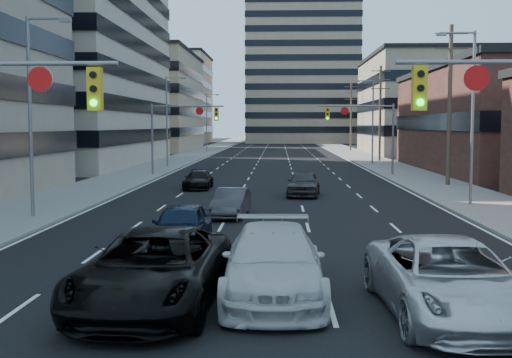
{
  "coord_description": "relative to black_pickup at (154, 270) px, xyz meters",
  "views": [
    {
      "loc": [
        0.59,
        -8.3,
        4.24
      ],
      "look_at": [
        -0.27,
        15.86,
        2.2
      ],
      "focal_mm": 45.0,
      "sensor_mm": 36.0,
      "label": 1
    }
  ],
  "objects": [
    {
      "name": "road_surface",
      "position": [
        2.31,
        123.77,
        -0.89
      ],
      "size": [
        18.0,
        300.0,
        0.02
      ],
      "primitive_type": "cube",
      "color": "black",
      "rests_on": "ground"
    },
    {
      "name": "sidewalk_left",
      "position": [
        -9.19,
        123.77,
        -0.82
      ],
      "size": [
        5.0,
        300.0,
        0.15
      ],
      "primitive_type": "cube",
      "color": "slate",
      "rests_on": "ground"
    },
    {
      "name": "sidewalk_right",
      "position": [
        13.81,
        123.77,
        -0.82
      ],
      "size": [
        5.0,
        300.0,
        0.15
      ],
      "primitive_type": "cube",
      "color": "slate",
      "rests_on": "ground"
    },
    {
      "name": "office_left_mid",
      "position": [
        -24.69,
        53.77,
        13.1
      ],
      "size": [
        26.0,
        34.0,
        28.0
      ],
      "primitive_type": "cube",
      "color": "#ADA089",
      "rests_on": "ground"
    },
    {
      "name": "office_left_far",
      "position": [
        -21.69,
        93.77,
        7.1
      ],
      "size": [
        20.0,
        30.0,
        16.0
      ],
      "primitive_type": "cube",
      "color": "gray",
      "rests_on": "ground"
    },
    {
      "name": "office_right_far",
      "position": [
        27.31,
        81.77,
        6.1
      ],
      "size": [
        22.0,
        28.0,
        14.0
      ],
      "primitive_type": "cube",
      "color": "gray",
      "rests_on": "ground"
    },
    {
      "name": "apartment_tower",
      "position": [
        8.31,
        143.77,
        28.1
      ],
      "size": [
        26.0,
        26.0,
        58.0
      ],
      "primitive_type": "cube",
      "color": "gray",
      "rests_on": "ground"
    },
    {
      "name": "bg_block_left",
      "position": [
        -25.69,
        133.77,
        9.1
      ],
      "size": [
        24.0,
        24.0,
        20.0
      ],
      "primitive_type": "cube",
      "color": "#ADA089",
      "rests_on": "ground"
    },
    {
      "name": "bg_block_right",
      "position": [
        34.31,
        123.77,
        5.1
      ],
      "size": [
        22.0,
        22.0,
        12.0
      ],
      "primitive_type": "cube",
      "color": "gray",
      "rests_on": "ground"
    },
    {
      "name": "signal_far_left",
      "position": [
        -5.38,
        38.76,
        3.41
      ],
      "size": [
        6.09,
        0.33,
        6.0
      ],
      "color": "slate",
      "rests_on": "ground"
    },
    {
      "name": "signal_far_right",
      "position": [
        9.99,
        38.76,
        3.41
      ],
      "size": [
        6.09,
        0.33,
        6.0
      ],
      "color": "slate",
      "rests_on": "ground"
    },
    {
      "name": "utility_pole_block",
      "position": [
        14.51,
        29.77,
        4.88
      ],
      "size": [
        2.2,
        0.28,
        11.0
      ],
      "color": "#4C3D2D",
      "rests_on": "ground"
    },
    {
      "name": "utility_pole_midblock",
      "position": [
        14.51,
        59.77,
        4.88
      ],
      "size": [
        2.2,
        0.28,
        11.0
      ],
      "color": "#4C3D2D",
      "rests_on": "ground"
    },
    {
      "name": "utility_pole_distant",
      "position": [
        14.51,
        89.77,
        4.88
      ],
      "size": [
        2.2,
        0.28,
        11.0
      ],
      "color": "#4C3D2D",
      "rests_on": "ground"
    },
    {
      "name": "streetlight_left_near",
      "position": [
        -8.03,
        13.77,
        4.16
      ],
      "size": [
        2.03,
        0.22,
        9.0
      ],
      "color": "slate",
      "rests_on": "ground"
    },
    {
      "name": "streetlight_left_mid",
      "position": [
        -8.03,
        48.77,
        4.16
      ],
      "size": [
        2.03,
        0.22,
        9.0
      ],
      "color": "slate",
      "rests_on": "ground"
    },
    {
      "name": "streetlight_left_far",
      "position": [
        -8.03,
        83.77,
        4.16
      ],
      "size": [
        2.03,
        0.22,
        9.0
      ],
      "color": "slate",
      "rests_on": "ground"
    },
    {
      "name": "streetlight_right_near",
      "position": [
        12.65,
        18.77,
        4.16
      ],
      "size": [
        2.03,
        0.22,
        9.0
      ],
      "color": "slate",
      "rests_on": "ground"
    },
    {
      "name": "streetlight_right_far",
      "position": [
        12.65,
        53.77,
        4.16
      ],
      "size": [
        2.03,
        0.22,
        9.0
      ],
      "color": "slate",
      "rests_on": "ground"
    },
    {
      "name": "black_pickup",
      "position": [
        0.0,
        0.0,
        0.0
      ],
      "size": [
        3.33,
        6.6,
        1.79
      ],
      "primitive_type": "imported",
      "rotation": [
        0.0,
        0.0,
        -0.06
      ],
      "color": "black",
      "rests_on": "ground"
    },
    {
      "name": "white_van",
      "position": [
        2.77,
        0.94,
        -0.03
      ],
      "size": [
        2.52,
        6.01,
        1.73
      ],
      "primitive_type": "imported",
      "rotation": [
        0.0,
        0.0,
        0.02
      ],
      "color": "beige",
      "rests_on": "ground"
    },
    {
      "name": "silver_suv",
      "position": [
        6.65,
        -0.54,
        -0.04
      ],
      "size": [
        3.12,
        6.29,
        1.72
      ],
      "primitive_type": "imported",
      "rotation": [
        0.0,
        0.0,
        0.04
      ],
      "color": "silver",
      "rests_on": "ground"
    },
    {
      "name": "sedan_blue",
      "position": [
        -0.48,
        7.31,
        -0.13
      ],
      "size": [
        1.9,
        4.52,
        1.53
      ],
      "primitive_type": "imported",
      "rotation": [
        0.0,
        0.0,
        -0.02
      ],
      "color": "black",
      "rests_on": "ground"
    },
    {
      "name": "sedan_grey_center",
      "position": [
        0.71,
        14.74,
        -0.23
      ],
      "size": [
        1.71,
        4.12,
        1.32
      ],
      "primitive_type": "imported",
      "rotation": [
        0.0,
        0.0,
        -0.08
      ],
      "color": "#38383A",
      "rests_on": "ground"
    },
    {
      "name": "sedan_black_far",
      "position": [
        -2.44,
        27.64,
        -0.28
      ],
      "size": [
        1.75,
        4.24,
        1.23
      ],
      "primitive_type": "imported",
      "rotation": [
        0.0,
        0.0,
        -0.01
      ],
      "color": "black",
      "rests_on": "ground"
    },
    {
      "name": "sedan_grey_right",
      "position": [
        4.39,
        23.67,
        -0.13
      ],
      "size": [
        2.28,
        4.69,
        1.54
      ],
      "primitive_type": "imported",
      "rotation": [
        0.0,
        0.0,
        -0.1
      ],
      "color": "#313133",
      "rests_on": "ground"
    }
  ]
}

